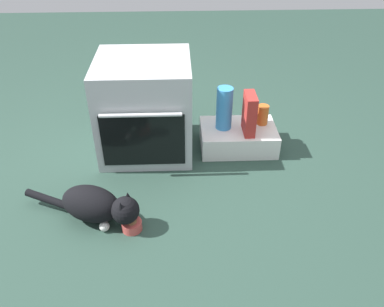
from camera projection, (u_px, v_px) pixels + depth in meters
ground at (151, 185)px, 2.48m from camera, size 8.00×8.00×0.00m
oven at (145, 107)px, 2.65m from camera, size 0.61×0.64×0.65m
pantry_cabinet at (238, 137)px, 2.79m from camera, size 0.53×0.35×0.16m
food_bowl at (132, 225)px, 2.15m from camera, size 0.11×0.11×0.08m
cat at (97, 205)px, 2.16m from camera, size 0.69×0.33×0.22m
cereal_box at (249, 114)px, 2.62m from camera, size 0.07×0.18×0.28m
water_bottle at (224, 108)px, 2.66m from camera, size 0.11×0.11×0.30m
sauce_jar at (263, 115)px, 2.75m from camera, size 0.08×0.08×0.14m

